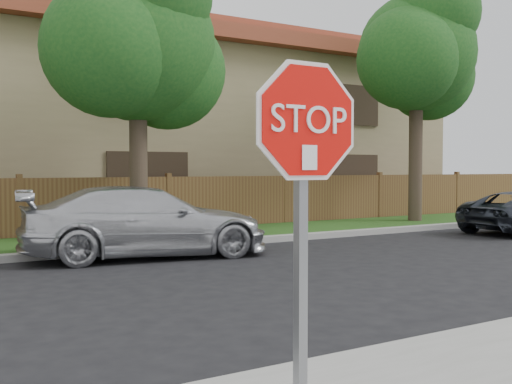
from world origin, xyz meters
TOP-DOWN VIEW (x-y plane):
  - ground at (0.00, 0.00)m, footprint 90.00×90.00m
  - far_curb at (0.00, 8.15)m, footprint 70.00×0.30m
  - grass_strip at (0.00, 9.80)m, footprint 70.00×3.00m
  - fence at (0.00, 11.40)m, footprint 70.00×0.12m
  - tree_mid at (2.52, 9.57)m, footprint 4.80×3.90m
  - tree_right at (12.02, 9.57)m, footprint 4.80×3.90m
  - stop_sign at (-0.49, -1.48)m, footprint 1.01×0.13m
  - sedan_right at (1.82, 7.37)m, footprint 5.36×2.88m

SIDE VIEW (x-z plane):
  - ground at x=0.00m, z-range 0.00..0.00m
  - grass_strip at x=0.00m, z-range 0.00..0.12m
  - far_curb at x=0.00m, z-range 0.00..0.15m
  - sedan_right at x=1.82m, z-range 0.00..1.48m
  - fence at x=0.00m, z-range 0.00..1.60m
  - stop_sign at x=-0.49m, z-range 0.55..3.11m
  - tree_mid at x=2.52m, z-range 1.20..8.55m
  - tree_right at x=12.02m, z-range 1.47..9.67m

